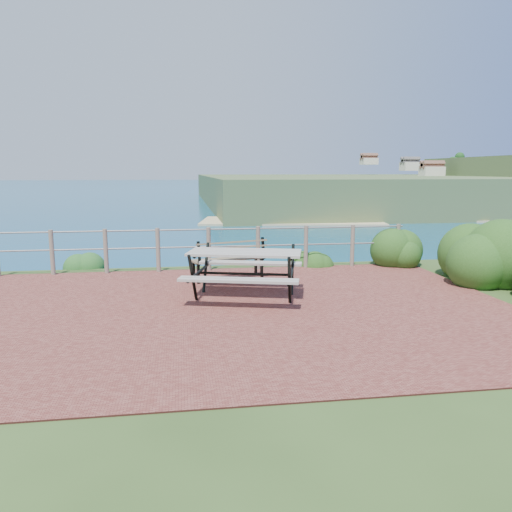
{
  "coord_description": "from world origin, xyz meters",
  "views": [
    {
      "loc": [
        -0.6,
        -8.04,
        2.3
      ],
      "look_at": [
        0.73,
        0.89,
        0.75
      ],
      "focal_mm": 35.0,
      "sensor_mm": 36.0,
      "label": 1
    }
  ],
  "objects": [
    {
      "name": "ground",
      "position": [
        0.0,
        0.0,
        0.0
      ],
      "size": [
        10.0,
        7.0,
        0.12
      ],
      "primitive_type": "cube",
      "color": "brown",
      "rests_on": "ground"
    },
    {
      "name": "ocean",
      "position": [
        0.0,
        200.0,
        0.0
      ],
      "size": [
        1200.0,
        1200.0,
        0.0
      ],
      "primitive_type": "plane",
      "color": "#145E7B",
      "rests_on": "ground"
    },
    {
      "name": "safety_railing",
      "position": [
        0.0,
        3.35,
        0.57
      ],
      "size": [
        9.4,
        0.1,
        1.0
      ],
      "color": "#6B5B4C",
      "rests_on": "ground"
    },
    {
      "name": "picnic_table",
      "position": [
        0.51,
        0.73,
        0.54
      ],
      "size": [
        2.15,
        1.69,
        0.85
      ],
      "rotation": [
        0.0,
        0.0,
        -0.27
      ],
      "color": "gray",
      "rests_on": "ground"
    },
    {
      "name": "park_bench",
      "position": [
        0.35,
        2.33,
        0.58
      ],
      "size": [
        1.61,
        0.84,
        0.88
      ],
      "rotation": [
        0.0,
        0.0,
        0.31
      ],
      "color": "brown",
      "rests_on": "ground"
    },
    {
      "name": "shrub_right_front",
      "position": [
        5.36,
        1.52,
        0.0
      ],
      "size": [
        1.58,
        1.58,
        2.24
      ],
      "primitive_type": "ellipsoid",
      "color": "#1D3E13",
      "rests_on": "ground"
    },
    {
      "name": "shrub_right_edge",
      "position": [
        4.74,
        3.41,
        0.0
      ],
      "size": [
        1.11,
        1.11,
        1.59
      ],
      "primitive_type": "ellipsoid",
      "color": "#1D3E13",
      "rests_on": "ground"
    },
    {
      "name": "shrub_lip_west",
      "position": [
        -2.93,
        4.17,
        0.0
      ],
      "size": [
        0.79,
        0.79,
        0.54
      ],
      "primitive_type": "ellipsoid",
      "color": "#205721",
      "rests_on": "ground"
    },
    {
      "name": "shrub_lip_east",
      "position": [
        2.49,
        3.76,
        0.0
      ],
      "size": [
        0.79,
        0.79,
        0.54
      ],
      "primitive_type": "ellipsoid",
      "color": "#1D3E13",
      "rests_on": "ground"
    }
  ]
}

